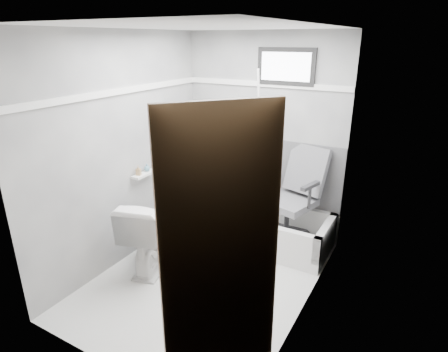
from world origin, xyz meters
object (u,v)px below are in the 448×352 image
Objects in this scene: bathtub at (265,227)px; door at (233,299)px; office_chair at (288,195)px; toilet at (152,233)px; soap_bottle_b at (147,167)px; soap_bottle_a at (138,170)px.

door reaches higher than bathtub.
bathtub is 0.75× the size of door.
office_chair is (0.25, 0.04, 0.45)m from bathtub.
toilet is (-0.85, -1.02, 0.19)m from bathtub.
door is at bearing 126.90° from toilet.
soap_bottle_b is (-1.92, 1.55, -0.04)m from door.
office_chair reaches higher than soap_bottle_b.
toilet is 0.69m from soap_bottle_a.
office_chair is 1.61m from soap_bottle_b.
door is at bearing -36.22° from soap_bottle_a.
bathtub is 2.46m from door.
office_chair is at bearing 26.45° from soap_bottle_b.
soap_bottle_a reaches higher than soap_bottle_b.
soap_bottle_b is at bearing -138.33° from office_chair.
toilet is at bearing -120.59° from office_chair.
toilet is (-1.10, -1.07, -0.26)m from office_chair.
office_chair reaches higher than toilet.
bathtub is 1.40× the size of office_chair.
soap_bottle_b is (-1.17, -0.66, 0.75)m from bathtub.
bathtub is 1.86× the size of toilet.
bathtub is 13.89× the size of soap_bottle_a.
office_chair is 1.33× the size of toilet.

